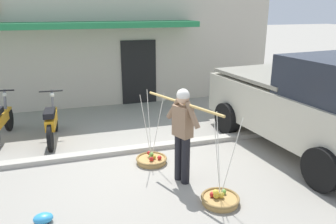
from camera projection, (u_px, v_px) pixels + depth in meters
ground_plane at (147, 164)px, 6.56m from camera, size 90.00×90.00×0.00m
sidewalk_curb at (139, 148)px, 7.18m from camera, size 20.00×0.24×0.10m
fruit_vendor at (183, 130)px, 5.65m from camera, size 0.72×1.72×1.70m
fruit_basket_left_side at (152, 159)px, 6.60m from camera, size 0.62×0.62×1.45m
fruit_basket_right_side at (220, 199)px, 5.25m from camera, size 0.62×0.62×1.45m
motorcycle_nearest_shop at (0, 121)px, 7.64m from camera, size 0.54×1.82×1.09m
motorcycle_second_in_row at (52, 122)px, 7.60m from camera, size 0.54×1.82×1.09m
parked_truck at (310, 105)px, 6.87m from camera, size 2.53×4.87×2.10m
storefront_building at (70, 32)px, 11.86m from camera, size 13.00×6.00×4.20m
plastic_litter_bag at (43, 218)px, 4.77m from camera, size 0.28×0.22×0.14m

